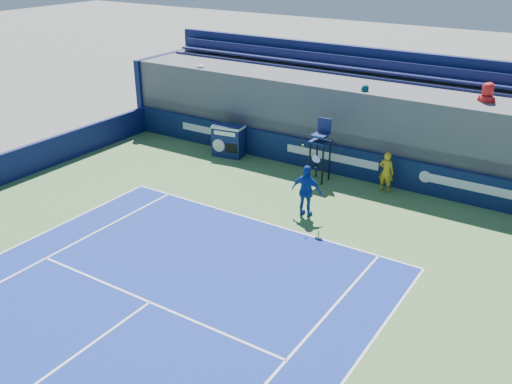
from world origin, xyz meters
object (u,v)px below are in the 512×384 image
Objects in this scene: match_clock at (228,140)px; umpire_chair at (321,144)px; ball_person at (386,172)px; tennis_player at (307,191)px.

umpire_chair is at bearing -4.04° from match_clock.
umpire_chair is (-2.53, -0.42, 0.75)m from ball_person.
ball_person reaches higher than match_clock.
umpire_chair is 3.23m from tennis_player.
match_clock is at bearing 1.82° from ball_person.
tennis_player is at bearing 67.40° from ball_person.
match_clock is (-7.10, -0.10, -0.04)m from ball_person.
umpire_chair is at bearing 10.50° from ball_person.
match_clock is 0.57× the size of umpire_chair.
umpire_chair is at bearing 108.87° from tennis_player.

